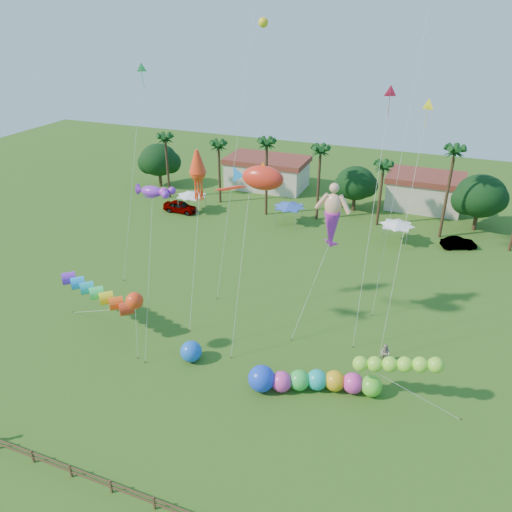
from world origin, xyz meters
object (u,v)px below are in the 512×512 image
at_px(car_a, 180,207).
at_px(spectator_b, 385,353).
at_px(car_b, 459,243).
at_px(blue_ball, 191,351).
at_px(caterpillar_inflatable, 309,381).

distance_m(car_a, spectator_b, 39.17).
bearing_deg(car_a, car_b, -86.08).
distance_m(car_b, spectator_b, 25.34).
bearing_deg(blue_ball, caterpillar_inflatable, 0.83).
relative_size(car_a, caterpillar_inflatable, 0.49).
height_order(caterpillar_inflatable, blue_ball, caterpillar_inflatable).
height_order(car_a, spectator_b, spectator_b).
xyz_separation_m(car_b, blue_ball, (-19.74, -30.53, 0.21)).
xyz_separation_m(car_b, spectator_b, (-4.93, -24.85, 0.15)).
xyz_separation_m(spectator_b, blue_ball, (-14.82, -5.67, 0.06)).
bearing_deg(spectator_b, car_a, 174.24).
xyz_separation_m(car_a, blue_ball, (17.04, -28.46, 0.06)).
bearing_deg(spectator_b, caterpillar_inflatable, -101.23).
bearing_deg(blue_ball, car_a, 120.91).
height_order(spectator_b, caterpillar_inflatable, caterpillar_inflatable).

